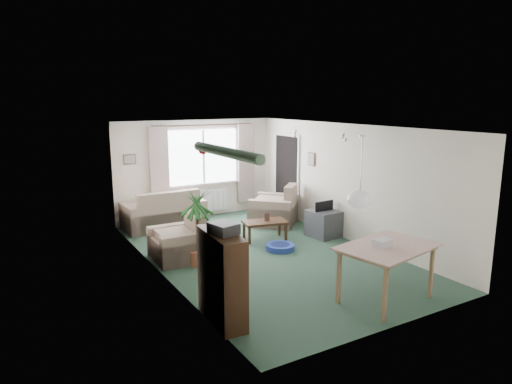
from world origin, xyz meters
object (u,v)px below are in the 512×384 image
armchair_left (178,237)px  pet_bed (280,247)px  sofa (163,208)px  tv_cube (324,223)px  coffee_table (265,230)px  dining_table (386,274)px  armchair_corner (274,204)px  bookshelf (222,277)px  houseplant (197,227)px

armchair_left → pet_bed: 2.00m
sofa → pet_bed: (1.42, -2.69, -0.39)m
armchair_left → tv_cube: armchair_left is taller
coffee_table → tv_cube: 1.29m
sofa → tv_cube: sofa is taller
armchair_left → tv_cube: 3.21m
armchair_left → pet_bed: (1.90, -0.51, -0.36)m
dining_table → sofa: bearing=105.8°
armchair_corner → armchair_left: bearing=-21.9°
sofa → armchair_left: size_ratio=1.92×
armchair_corner → tv_cube: 1.45m
armchair_corner → armchair_left: armchair_corner is taller
bookshelf → dining_table: bookshelf is taller
tv_cube → bookshelf: bearing=-150.5°
pet_bed → armchair_left: bearing=165.0°
houseplant → pet_bed: houseplant is taller
dining_table → tv_cube: dining_table is taller
armchair_left → dining_table: size_ratio=0.72×
dining_table → pet_bed: (-0.09, 2.66, -0.35)m
armchair_corner → dining_table: 4.42m
houseplant → pet_bed: 1.83m
armchair_left → tv_cube: (3.20, -0.22, -0.13)m
houseplant → tv_cube: 3.05m
houseplant → sofa: bearing=83.8°
dining_table → armchair_left: bearing=122.2°
bookshelf → coffee_table: bearing=54.1°
armchair_corner → houseplant: 3.11m
sofa → coffee_table: size_ratio=2.00×
bookshelf → dining_table: (2.33, -0.63, -0.20)m
sofa → armchair_corner: bearing=155.0°
coffee_table → bookshelf: bookshelf is taller
armchair_left → houseplant: size_ratio=0.66×
bookshelf → houseplant: houseplant is taller
armchair_left → tv_cube: size_ratio=1.50×
sofa → bookshelf: (-0.82, -4.72, 0.16)m
bookshelf → pet_bed: size_ratio=2.17×
houseplant → dining_table: bearing=-56.1°
coffee_table → bookshelf: 3.63m
armchair_left → sofa: bearing=168.2°
armchair_left → bookshelf: bearing=-7.0°
sofa → tv_cube: (2.72, -2.40, -0.16)m
sofa → dining_table: (1.51, -5.35, -0.04)m
coffee_table → pet_bed: coffee_table is taller
armchair_left → pet_bed: bearing=75.7°
coffee_table → tv_cube: (1.21, -0.43, 0.08)m
armchair_left → coffee_table: (1.99, 0.21, -0.21)m
tv_cube → pet_bed: 1.35m
bookshelf → houseplant: size_ratio=0.86×
sofa → bookshelf: size_ratio=1.47×
armchair_corner → coffee_table: 1.30m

